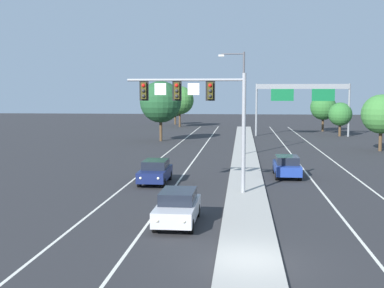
% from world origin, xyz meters
% --- Properties ---
extents(ground_plane, '(260.00, 260.00, 0.00)m').
position_xyz_m(ground_plane, '(0.00, 0.00, 0.00)').
color(ground_plane, '#28282B').
extents(median_island, '(2.40, 110.00, 0.15)m').
position_xyz_m(median_island, '(0.00, 18.00, 0.07)').
color(median_island, '#9E9B93').
rests_on(median_island, ground).
extents(lane_stripe_oncoming_center, '(0.14, 100.00, 0.01)m').
position_xyz_m(lane_stripe_oncoming_center, '(-4.70, 25.00, 0.00)').
color(lane_stripe_oncoming_center, silver).
rests_on(lane_stripe_oncoming_center, ground).
extents(lane_stripe_receding_center, '(0.14, 100.00, 0.01)m').
position_xyz_m(lane_stripe_receding_center, '(4.70, 25.00, 0.00)').
color(lane_stripe_receding_center, silver).
rests_on(lane_stripe_receding_center, ground).
extents(edge_stripe_left, '(0.14, 100.00, 0.01)m').
position_xyz_m(edge_stripe_left, '(-8.00, 25.00, 0.00)').
color(edge_stripe_left, silver).
rests_on(edge_stripe_left, ground).
extents(edge_stripe_right, '(0.14, 100.00, 0.01)m').
position_xyz_m(edge_stripe_right, '(8.00, 25.00, 0.00)').
color(edge_stripe_right, silver).
rests_on(edge_stripe_right, ground).
extents(overhead_signal_mast, '(7.19, 0.44, 7.20)m').
position_xyz_m(overhead_signal_mast, '(-2.72, 12.37, 5.49)').
color(overhead_signal_mast, gray).
rests_on(overhead_signal_mast, median_island).
extents(street_lamp_median, '(2.58, 0.28, 10.00)m').
position_xyz_m(street_lamp_median, '(-0.42, 31.71, 5.79)').
color(street_lamp_median, '#4C4C51').
rests_on(street_lamp_median, median_island).
extents(car_oncoming_silver, '(1.84, 4.48, 1.58)m').
position_xyz_m(car_oncoming_silver, '(-3.28, 5.20, 0.82)').
color(car_oncoming_silver, '#B7B7BC').
rests_on(car_oncoming_silver, ground).
extents(car_oncoming_navy, '(1.83, 4.47, 1.58)m').
position_xyz_m(car_oncoming_navy, '(-6.19, 15.75, 0.82)').
color(car_oncoming_navy, '#141E4C').
rests_on(car_oncoming_navy, ground).
extents(car_receding_blue, '(1.84, 4.48, 1.58)m').
position_xyz_m(car_receding_blue, '(3.00, 19.22, 0.82)').
color(car_receding_blue, navy).
rests_on(car_receding_blue, ground).
extents(highway_sign_gantry, '(13.28, 0.42, 7.50)m').
position_xyz_m(highway_sign_gantry, '(8.20, 55.03, 6.16)').
color(highway_sign_gantry, gray).
rests_on(highway_sign_gantry, ground).
extents(tree_far_left_a, '(5.33, 5.33, 7.71)m').
position_xyz_m(tree_far_left_a, '(-10.73, 45.90, 5.04)').
color(tree_far_left_a, '#4C3823').
rests_on(tree_far_left_a, ground).
extents(tree_far_right_a, '(3.35, 3.35, 4.85)m').
position_xyz_m(tree_far_right_a, '(13.61, 55.57, 3.16)').
color(tree_far_right_a, '#4C3823').
rests_on(tree_far_right_a, ground).
extents(tree_far_right_c, '(4.17, 4.17, 6.03)m').
position_xyz_m(tree_far_right_c, '(14.36, 37.08, 3.94)').
color(tree_far_right_c, '#4C3823').
rests_on(tree_far_right_c, ground).
extents(tree_far_left_c, '(5.14, 5.14, 7.44)m').
position_xyz_m(tree_far_left_c, '(-11.68, 73.09, 4.86)').
color(tree_far_left_c, '#4C3823').
rests_on(tree_far_left_c, ground).
extents(tree_far_left_b, '(3.58, 3.58, 5.19)m').
position_xyz_m(tree_far_left_b, '(-13.47, 80.21, 3.38)').
color(tree_far_left_b, '#4C3823').
rests_on(tree_far_left_b, ground).
extents(tree_far_right_b, '(4.14, 4.14, 5.99)m').
position_xyz_m(tree_far_right_b, '(12.65, 64.81, 3.91)').
color(tree_far_right_b, '#4C3823').
rests_on(tree_far_right_b, ground).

